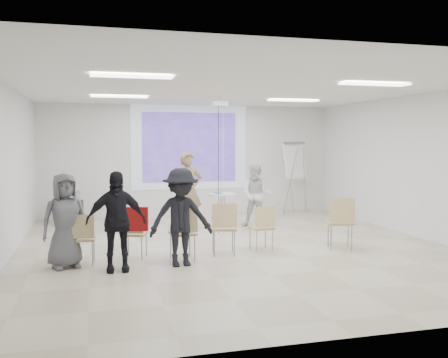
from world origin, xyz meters
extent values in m
cube|color=beige|center=(0.00, 0.00, -0.05)|extent=(8.00, 9.00, 0.10)
cube|color=white|center=(0.00, 0.00, 3.05)|extent=(8.00, 9.00, 0.10)
cube|color=silver|center=(0.00, 4.55, 1.50)|extent=(8.00, 0.10, 3.00)
cube|color=silver|center=(-4.05, 0.00, 1.50)|extent=(0.10, 9.00, 3.00)
cube|color=silver|center=(4.05, 0.00, 1.50)|extent=(0.10, 9.00, 3.00)
cube|color=silver|center=(0.00, 4.49, 1.85)|extent=(3.20, 0.01, 2.30)
cube|color=#4B30A3|center=(0.00, 4.47, 1.85)|extent=(2.60, 0.01, 1.90)
cylinder|color=white|center=(0.37, 2.35, 0.03)|extent=(0.61, 0.61, 0.05)
cylinder|color=white|center=(0.37, 2.35, 0.38)|extent=(0.17, 0.17, 0.71)
cylinder|color=silver|center=(0.37, 2.35, 0.76)|extent=(0.84, 0.84, 0.04)
cube|color=white|center=(0.44, 2.33, 0.79)|extent=(0.27, 0.24, 0.01)
cube|color=#3F8BBE|center=(0.27, 2.38, 0.80)|extent=(0.22, 0.26, 0.02)
imported|color=#997E5D|center=(-0.51, 2.04, 1.01)|extent=(0.78, 0.56, 2.02)
imported|color=white|center=(1.12, 2.07, 0.84)|extent=(1.01, 0.93, 1.68)
cube|color=white|center=(-0.33, 2.29, 1.33)|extent=(0.05, 0.11, 0.04)
cube|color=white|center=(0.94, 2.32, 1.13)|extent=(0.09, 0.13, 0.04)
cube|color=tan|center=(-2.76, -0.61, 0.42)|extent=(0.43, 0.43, 0.04)
cube|color=tan|center=(-2.78, -0.80, 0.66)|extent=(0.40, 0.11, 0.38)
cylinder|color=gray|center=(-2.93, -0.76, 0.21)|extent=(0.02, 0.02, 0.42)
cylinder|color=#95989D|center=(-2.61, -0.78, 0.21)|extent=(0.02, 0.02, 0.42)
cylinder|color=gray|center=(-2.91, -0.44, 0.21)|extent=(0.02, 0.02, 0.42)
cylinder|color=gray|center=(-2.59, -0.46, 0.21)|extent=(0.02, 0.02, 0.42)
cube|color=tan|center=(-1.91, -0.39, 0.43)|extent=(0.51, 0.51, 0.04)
cube|color=tan|center=(-1.97, -0.57, 0.66)|extent=(0.40, 0.21, 0.38)
cylinder|color=#94979D|center=(-2.11, -0.49, 0.21)|extent=(0.03, 0.03, 0.42)
cylinder|color=gray|center=(-1.81, -0.59, 0.21)|extent=(0.03, 0.03, 0.42)
cylinder|color=gray|center=(-2.01, -0.18, 0.21)|extent=(0.03, 0.03, 0.42)
cylinder|color=#969A9E|center=(-1.70, -0.29, 0.21)|extent=(0.03, 0.03, 0.42)
cube|color=tan|center=(-1.12, -0.67, 0.45)|extent=(0.44, 0.44, 0.04)
cube|color=tan|center=(-1.11, -0.87, 0.70)|extent=(0.42, 0.11, 0.40)
cylinder|color=gray|center=(-1.28, -0.85, 0.22)|extent=(0.02, 0.02, 0.44)
cylinder|color=#96989E|center=(-0.94, -0.83, 0.22)|extent=(0.02, 0.02, 0.44)
cylinder|color=gray|center=(-1.30, -0.51, 0.22)|extent=(0.02, 0.02, 0.44)
cylinder|color=gray|center=(-0.96, -0.49, 0.22)|extent=(0.02, 0.02, 0.44)
cube|color=tan|center=(-0.35, -0.49, 0.47)|extent=(0.51, 0.51, 0.04)
cube|color=tan|center=(-0.39, -0.70, 0.73)|extent=(0.45, 0.17, 0.42)
cylinder|color=#93969B|center=(-0.55, -0.64, 0.23)|extent=(0.03, 0.03, 0.46)
cylinder|color=#92959A|center=(-0.21, -0.70, 0.23)|extent=(0.03, 0.03, 0.46)
cylinder|color=gray|center=(-0.49, -0.29, 0.23)|extent=(0.03, 0.03, 0.46)
cylinder|color=gray|center=(-0.14, -0.35, 0.23)|extent=(0.03, 0.03, 0.46)
cube|color=tan|center=(0.42, -0.33, 0.42)|extent=(0.42, 0.42, 0.04)
cube|color=tan|center=(0.43, -0.52, 0.65)|extent=(0.39, 0.11, 0.37)
cylinder|color=#93979B|center=(0.27, -0.50, 0.20)|extent=(0.02, 0.02, 0.41)
cylinder|color=#94979C|center=(0.59, -0.48, 0.20)|extent=(0.02, 0.02, 0.41)
cylinder|color=gray|center=(0.25, -0.19, 0.20)|extent=(0.02, 0.02, 0.41)
cylinder|color=gray|center=(0.56, -0.16, 0.20)|extent=(0.02, 0.02, 0.41)
cube|color=tan|center=(1.87, -0.62, 0.49)|extent=(0.59, 0.59, 0.04)
cube|color=tan|center=(1.80, -0.82, 0.77)|extent=(0.47, 0.24, 0.44)
cylinder|color=gray|center=(1.64, -0.73, 0.24)|extent=(0.03, 0.03, 0.48)
cylinder|color=gray|center=(1.99, -0.85, 0.24)|extent=(0.03, 0.03, 0.48)
cylinder|color=gray|center=(1.76, -0.38, 0.24)|extent=(0.03, 0.03, 0.48)
cylinder|color=#93969B|center=(2.11, -0.50, 0.24)|extent=(0.03, 0.03, 0.48)
cube|color=maroon|center=(-1.91, -0.61, 0.72)|extent=(0.43, 0.23, 0.40)
imported|color=black|center=(-1.12, -0.65, 0.48)|extent=(0.34, 0.26, 0.03)
imported|color=black|center=(-2.25, -1.16, 0.90)|extent=(1.05, 0.64, 1.79)
imported|color=black|center=(-1.22, -1.11, 0.90)|extent=(1.20, 0.70, 1.80)
imported|color=#5D5C62|center=(-3.03, -0.74, 0.85)|extent=(0.96, 0.78, 1.70)
cylinder|color=gray|center=(2.62, 3.64, 0.93)|extent=(0.40, 0.11, 1.83)
cylinder|color=#92969A|center=(3.12, 3.81, 0.93)|extent=(0.27, 0.32, 1.83)
cylinder|color=#92959A|center=(2.76, 4.04, 0.93)|extent=(0.15, 0.40, 1.83)
cube|color=white|center=(2.83, 3.84, 1.50)|extent=(0.75, 0.43, 1.03)
cube|color=gray|center=(2.82, 3.88, 1.97)|extent=(0.73, 0.30, 0.07)
cube|color=black|center=(-3.13, 3.59, 0.30)|extent=(0.61, 0.53, 0.54)
cube|color=gray|center=(-3.13, 3.59, 0.69)|extent=(0.43, 0.39, 0.24)
cylinder|color=black|center=(-3.37, 3.47, 0.03)|extent=(0.08, 0.08, 0.06)
cylinder|color=black|center=(-2.95, 3.39, 0.03)|extent=(0.08, 0.08, 0.06)
cylinder|color=black|center=(-3.31, 3.79, 0.03)|extent=(0.08, 0.08, 0.06)
cylinder|color=black|center=(-2.89, 3.71, 0.03)|extent=(0.08, 0.08, 0.06)
cube|color=white|center=(0.10, 1.50, 2.82)|extent=(0.30, 0.25, 0.10)
cylinder|color=gray|center=(0.10, 1.50, 2.93)|extent=(0.04, 0.04, 0.14)
cylinder|color=black|center=(0.04, 1.42, 1.39)|extent=(0.01, 0.01, 2.77)
cylinder|color=white|center=(0.14, 1.40, 1.39)|extent=(0.01, 0.01, 2.77)
cube|color=white|center=(-2.00, 2.00, 2.97)|extent=(1.20, 0.30, 0.02)
cube|color=white|center=(2.00, 2.00, 2.97)|extent=(1.20, 0.30, 0.02)
cube|color=white|center=(-2.00, -1.50, 2.97)|extent=(1.20, 0.30, 0.02)
cube|color=white|center=(2.00, -1.50, 2.97)|extent=(1.20, 0.30, 0.02)
camera|label=1|loc=(-2.58, -8.99, 2.02)|focal=40.00mm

